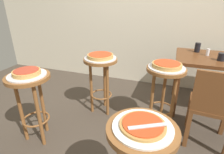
# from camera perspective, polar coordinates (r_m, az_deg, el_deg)

# --- Properties ---
(ground_plane) EXTENTS (6.00, 6.00, 0.00)m
(ground_plane) POSITION_cam_1_polar(r_m,az_deg,el_deg) (2.06, 2.41, -19.74)
(ground_plane) COLOR #42382D
(stool_foreground) EXTENTS (0.42, 0.42, 0.74)m
(stool_foreground) POSITION_cam_1_polar(r_m,az_deg,el_deg) (1.19, 8.98, -22.65)
(stool_foreground) COLOR brown
(stool_foreground) RESTS_ON ground_plane
(serving_plate_foreground) EXTENTS (0.34, 0.34, 0.01)m
(serving_plate_foreground) POSITION_cam_1_polar(r_m,az_deg,el_deg) (1.06, 9.66, -15.35)
(serving_plate_foreground) COLOR white
(serving_plate_foreground) RESTS_ON stool_foreground
(pizza_foreground) EXTENTS (0.26, 0.26, 0.02)m
(pizza_foreground) POSITION_cam_1_polar(r_m,az_deg,el_deg) (1.05, 9.72, -14.67)
(pizza_foreground) COLOR #B78442
(pizza_foreground) RESTS_ON serving_plate_foreground
(stool_middle) EXTENTS (0.42, 0.42, 0.74)m
(stool_middle) POSITION_cam_1_polar(r_m,az_deg,el_deg) (1.95, -24.29, -4.67)
(stool_middle) COLOR brown
(stool_middle) RESTS_ON ground_plane
(serving_plate_middle) EXTENTS (0.35, 0.35, 0.01)m
(serving_plate_middle) POSITION_cam_1_polar(r_m,az_deg,el_deg) (1.88, -25.26, 0.58)
(serving_plate_middle) COLOR silver
(serving_plate_middle) RESTS_ON stool_middle
(pizza_middle) EXTENTS (0.25, 0.25, 0.05)m
(pizza_middle) POSITION_cam_1_polar(r_m,az_deg,el_deg) (1.87, -25.41, 1.38)
(pizza_middle) COLOR tan
(pizza_middle) RESTS_ON serving_plate_middle
(stool_leftside) EXTENTS (0.42, 0.42, 0.74)m
(stool_leftside) POSITION_cam_1_polar(r_m,az_deg,el_deg) (2.05, 16.25, -2.15)
(stool_leftside) COLOR brown
(stool_leftside) RESTS_ON ground_plane
(serving_plate_leftside) EXTENTS (0.38, 0.38, 0.01)m
(serving_plate_leftside) POSITION_cam_1_polar(r_m,az_deg,el_deg) (1.97, 16.88, 2.94)
(serving_plate_leftside) COLOR silver
(serving_plate_leftside) RESTS_ON stool_leftside
(pizza_leftside) EXTENTS (0.30, 0.30, 0.05)m
(pizza_leftside) POSITION_cam_1_polar(r_m,az_deg,el_deg) (1.97, 16.97, 3.71)
(pizza_leftside) COLOR tan
(pizza_leftside) RESTS_ON serving_plate_leftside
(stool_rear) EXTENTS (0.42, 0.42, 0.74)m
(stool_rear) POSITION_cam_1_polar(r_m,az_deg,el_deg) (2.27, -3.57, 1.31)
(stool_rear) COLOR brown
(stool_rear) RESTS_ON ground_plane
(serving_plate_rear) EXTENTS (0.39, 0.39, 0.01)m
(serving_plate_rear) POSITION_cam_1_polar(r_m,az_deg,el_deg) (2.20, -3.70, 6.00)
(serving_plate_rear) COLOR silver
(serving_plate_rear) RESTS_ON stool_rear
(pizza_rear) EXTENTS (0.31, 0.31, 0.05)m
(pizza_rear) POSITION_cam_1_polar(r_m,az_deg,el_deg) (2.19, -3.71, 6.70)
(pizza_rear) COLOR tan
(pizza_rear) RESTS_ON serving_plate_rear
(dining_table) EXTENTS (0.94, 0.73, 0.74)m
(dining_table) POSITION_cam_1_polar(r_m,az_deg,el_deg) (2.61, 29.63, 2.85)
(dining_table) COLOR #5B3319
(dining_table) RESTS_ON ground_plane
(cup_near_edge) EXTENTS (0.08, 0.08, 0.09)m
(cup_near_edge) POSITION_cam_1_polar(r_m,az_deg,el_deg) (2.46, 31.31, 5.46)
(cup_near_edge) COLOR black
(cup_near_edge) RESTS_ON dining_table
(cup_far_edge) EXTENTS (0.07, 0.07, 0.13)m
(cup_far_edge) POSITION_cam_1_polar(r_m,az_deg,el_deg) (2.72, 25.43, 8.44)
(cup_far_edge) COLOR black
(cup_far_edge) RESTS_ON dining_table
(condiment_shaker) EXTENTS (0.04, 0.04, 0.09)m
(condiment_shaker) POSITION_cam_1_polar(r_m,az_deg,el_deg) (2.60, 28.05, 6.95)
(condiment_shaker) COLOR white
(condiment_shaker) RESTS_ON dining_table
(wooden_chair) EXTENTS (0.43, 0.43, 0.85)m
(wooden_chair) POSITION_cam_1_polar(r_m,az_deg,el_deg) (2.00, 29.20, -7.98)
(wooden_chair) COLOR brown
(wooden_chair) RESTS_ON ground_plane
(pizza_server_knife) EXTENTS (0.20, 0.13, 0.01)m
(pizza_server_knife) POSITION_cam_1_polar(r_m,az_deg,el_deg) (1.02, 11.27, -14.98)
(pizza_server_knife) COLOR silver
(pizza_server_knife) RESTS_ON pizza_foreground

